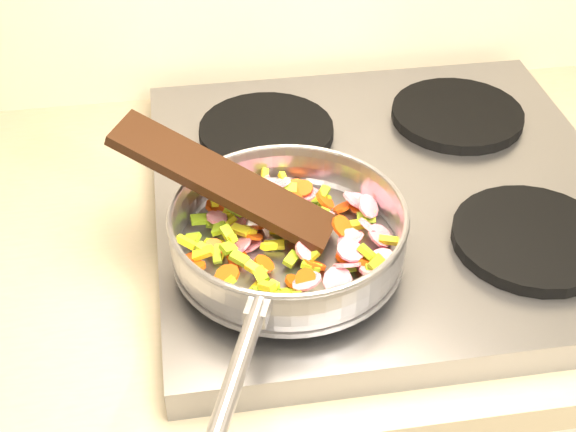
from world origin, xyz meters
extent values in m
cube|color=#939399|center=(-0.70, 1.67, 0.92)|extent=(0.60, 0.60, 0.04)
cylinder|color=black|center=(-0.84, 1.52, 0.95)|extent=(0.19, 0.19, 0.02)
cylinder|color=black|center=(-0.56, 1.52, 0.95)|extent=(0.19, 0.19, 0.02)
cylinder|color=black|center=(-0.84, 1.81, 0.95)|extent=(0.19, 0.19, 0.02)
cylinder|color=black|center=(-0.56, 1.81, 0.95)|extent=(0.19, 0.19, 0.02)
cylinder|color=#9E9EA5|center=(-0.85, 1.54, 0.96)|extent=(0.26, 0.26, 0.01)
torus|color=#9E9EA5|center=(-0.85, 1.54, 0.99)|extent=(0.31, 0.31, 0.05)
torus|color=#9E9EA5|center=(-0.85, 1.54, 1.01)|extent=(0.27, 0.27, 0.01)
cylinder|color=#9E9EA5|center=(-0.93, 1.32, 1.01)|extent=(0.08, 0.18, 0.02)
cube|color=#9E9EA5|center=(-0.90, 1.40, 1.00)|extent=(0.03, 0.04, 0.02)
cylinder|color=#D6144A|center=(-0.78, 1.52, 0.98)|extent=(0.03, 0.04, 0.02)
cylinder|color=#D6144A|center=(-0.81, 1.58, 0.97)|extent=(0.03, 0.03, 0.02)
cube|color=yellow|center=(-0.77, 1.55, 0.97)|extent=(0.02, 0.01, 0.01)
cylinder|color=#D6144A|center=(-0.76, 1.59, 0.98)|extent=(0.04, 0.05, 0.03)
cylinder|color=#D6144A|center=(-0.75, 1.50, 0.96)|extent=(0.03, 0.03, 0.02)
cube|color=#80AC1A|center=(-0.81, 1.56, 0.99)|extent=(0.02, 0.03, 0.01)
cube|color=yellow|center=(-0.74, 1.52, 0.97)|extent=(0.02, 0.02, 0.01)
cube|color=#80AC1A|center=(-0.85, 1.50, 0.97)|extent=(0.02, 0.02, 0.01)
cube|color=#80AC1A|center=(-0.88, 1.47, 0.97)|extent=(0.02, 0.02, 0.02)
cube|color=yellow|center=(-0.86, 1.64, 0.97)|extent=(0.03, 0.02, 0.01)
cube|color=yellow|center=(-0.89, 1.45, 0.99)|extent=(0.02, 0.02, 0.01)
cube|color=#80AC1A|center=(-0.82, 1.52, 0.98)|extent=(0.02, 0.02, 0.01)
cube|color=#80AC1A|center=(-0.83, 1.49, 0.97)|extent=(0.03, 0.02, 0.01)
cube|color=yellow|center=(-0.95, 1.52, 0.98)|extent=(0.03, 0.02, 0.02)
cube|color=yellow|center=(-0.77, 1.49, 0.97)|extent=(0.02, 0.03, 0.02)
cylinder|color=#D8440C|center=(-0.82, 1.63, 0.98)|extent=(0.03, 0.03, 0.01)
cylinder|color=#D8440C|center=(-0.79, 1.51, 0.97)|extent=(0.04, 0.04, 0.02)
cylinder|color=#D6144A|center=(-0.93, 1.59, 0.98)|extent=(0.04, 0.04, 0.01)
cube|color=#80AC1A|center=(-0.96, 1.55, 0.98)|extent=(0.02, 0.02, 0.02)
cylinder|color=#D6144A|center=(-0.77, 1.47, 0.98)|extent=(0.05, 0.05, 0.02)
cube|color=yellow|center=(-0.93, 1.55, 0.97)|extent=(0.02, 0.02, 0.01)
cylinder|color=#D8440C|center=(-0.80, 1.60, 0.98)|extent=(0.03, 0.04, 0.03)
cube|color=yellow|center=(-0.93, 1.48, 0.97)|extent=(0.01, 0.02, 0.01)
cylinder|color=#D8440C|center=(-0.84, 1.46, 0.98)|extent=(0.02, 0.03, 0.02)
cube|color=yellow|center=(-0.84, 1.57, 0.98)|extent=(0.02, 0.01, 0.01)
cylinder|color=#D6144A|center=(-0.87, 1.63, 0.98)|extent=(0.04, 0.05, 0.03)
cube|color=#80AC1A|center=(-0.93, 1.59, 0.97)|extent=(0.02, 0.01, 0.02)
cube|color=#80AC1A|center=(-0.79, 1.49, 0.97)|extent=(0.02, 0.01, 0.01)
cylinder|color=#D6144A|center=(-0.91, 1.54, 0.97)|extent=(0.03, 0.04, 0.03)
cube|color=yellow|center=(-0.92, 1.58, 0.97)|extent=(0.02, 0.02, 0.02)
cylinder|color=#D8440C|center=(-0.87, 1.58, 0.98)|extent=(0.03, 0.03, 0.02)
cylinder|color=#D8440C|center=(-0.96, 1.52, 0.97)|extent=(0.02, 0.02, 0.02)
cube|color=#80AC1A|center=(-0.83, 1.51, 0.98)|extent=(0.02, 0.02, 0.02)
cylinder|color=#D6144A|center=(-0.90, 1.45, 0.97)|extent=(0.03, 0.03, 0.02)
cube|color=yellow|center=(-0.90, 1.56, 0.98)|extent=(0.03, 0.02, 0.01)
cylinder|color=#D8440C|center=(-0.88, 1.50, 0.98)|extent=(0.03, 0.03, 0.02)
cube|color=#80AC1A|center=(-0.86, 1.43, 0.98)|extent=(0.02, 0.02, 0.02)
cube|color=yellow|center=(-0.87, 1.60, 0.97)|extent=(0.01, 0.03, 0.02)
cylinder|color=#D8440C|center=(-0.77, 1.49, 0.97)|extent=(0.03, 0.03, 0.02)
cube|color=#80AC1A|center=(-0.95, 1.52, 0.99)|extent=(0.02, 0.02, 0.01)
cylinder|color=#D6144A|center=(-0.90, 1.63, 0.97)|extent=(0.04, 0.04, 0.02)
cube|color=yellow|center=(-0.93, 1.61, 0.98)|extent=(0.01, 0.03, 0.01)
cube|color=#80AC1A|center=(-0.81, 1.56, 0.98)|extent=(0.02, 0.02, 0.01)
cube|color=#80AC1A|center=(-0.89, 1.62, 0.97)|extent=(0.02, 0.03, 0.01)
cylinder|color=#D8440C|center=(-0.79, 1.54, 0.98)|extent=(0.03, 0.04, 0.03)
cylinder|color=#D8440C|center=(-0.83, 1.54, 0.97)|extent=(0.03, 0.03, 0.02)
cylinder|color=#D6144A|center=(-0.91, 1.60, 0.96)|extent=(0.04, 0.04, 0.02)
cube|color=#80AC1A|center=(-0.87, 1.63, 0.98)|extent=(0.02, 0.01, 0.01)
cylinder|color=#D6144A|center=(-0.90, 1.60, 0.97)|extent=(0.03, 0.03, 0.02)
cube|color=yellow|center=(-0.86, 1.56, 0.97)|extent=(0.02, 0.02, 0.02)
cube|color=yellow|center=(-0.89, 1.56, 0.98)|extent=(0.02, 0.02, 0.01)
cylinder|color=#D8440C|center=(-0.93, 1.61, 0.98)|extent=(0.03, 0.03, 0.02)
cylinder|color=#D8440C|center=(-0.83, 1.43, 0.98)|extent=(0.03, 0.03, 0.01)
cube|color=yellow|center=(-0.96, 1.54, 0.99)|extent=(0.03, 0.02, 0.02)
cylinder|color=#D6144A|center=(-0.84, 1.51, 0.98)|extent=(0.03, 0.03, 0.03)
cube|color=yellow|center=(-0.89, 1.49, 0.98)|extent=(0.03, 0.02, 0.01)
cube|color=#80AC1A|center=(-0.80, 1.61, 0.97)|extent=(0.02, 0.02, 0.02)
cube|color=#80AC1A|center=(-0.86, 1.46, 0.97)|extent=(0.02, 0.03, 0.02)
cube|color=yellow|center=(-0.82, 1.57, 0.98)|extent=(0.03, 0.01, 0.02)
cylinder|color=#D8440C|center=(-0.91, 1.52, 0.97)|extent=(0.03, 0.04, 0.02)
cube|color=yellow|center=(-0.86, 1.64, 0.97)|extent=(0.02, 0.01, 0.01)
cube|color=yellow|center=(-0.90, 1.47, 0.97)|extent=(0.02, 0.02, 0.01)
cylinder|color=#D6144A|center=(-0.81, 1.46, 0.97)|extent=(0.04, 0.04, 0.03)
cube|color=yellow|center=(-0.87, 1.54, 0.97)|extent=(0.02, 0.01, 0.01)
cube|color=#80AC1A|center=(-0.83, 1.52, 0.97)|extent=(0.02, 0.02, 0.01)
cylinder|color=#D8440C|center=(-0.83, 1.60, 0.98)|extent=(0.03, 0.02, 0.02)
cylinder|color=#D6144A|center=(-0.89, 1.55, 0.96)|extent=(0.03, 0.03, 0.02)
cylinder|color=#D8440C|center=(-0.94, 1.49, 0.97)|extent=(0.03, 0.03, 0.03)
cube|color=#80AC1A|center=(-0.80, 1.60, 0.97)|extent=(0.02, 0.02, 0.02)
cube|color=#80AC1A|center=(-0.91, 1.51, 0.98)|extent=(0.02, 0.02, 0.01)
cylinder|color=#D6144A|center=(-0.85, 1.55, 0.98)|extent=(0.04, 0.03, 0.02)
cylinder|color=#D8440C|center=(-0.84, 1.55, 0.97)|extent=(0.04, 0.03, 0.02)
cube|color=yellow|center=(-0.91, 1.60, 0.97)|extent=(0.02, 0.02, 0.01)
cube|color=#80AC1A|center=(-0.91, 1.59, 0.98)|extent=(0.02, 0.02, 0.02)
cube|color=#80AC1A|center=(-0.93, 1.53, 0.97)|extent=(0.01, 0.02, 0.01)
cube|color=yellow|center=(-0.88, 1.45, 0.98)|extent=(0.02, 0.03, 0.01)
cylinder|color=#D8440C|center=(-0.86, 1.63, 0.97)|extent=(0.04, 0.03, 0.03)
cube|color=yellow|center=(-0.88, 1.52, 0.98)|extent=(0.02, 0.02, 0.02)
cylinder|color=#D8440C|center=(-0.83, 1.49, 0.97)|extent=(0.03, 0.03, 0.02)
cylinder|color=#D8440C|center=(-0.89, 1.55, 0.98)|extent=(0.03, 0.03, 0.02)
cylinder|color=#D6144A|center=(-0.85, 1.63, 0.98)|extent=(0.04, 0.04, 0.02)
cylinder|color=#D6144A|center=(-0.75, 1.57, 0.98)|extent=(0.03, 0.03, 0.03)
cylinder|color=#D6144A|center=(-0.81, 1.63, 0.97)|extent=(0.04, 0.04, 0.01)
cylinder|color=#D6144A|center=(-0.84, 1.46, 0.98)|extent=(0.04, 0.03, 0.02)
cube|color=#80AC1A|center=(-0.75, 1.57, 0.97)|extent=(0.02, 0.02, 0.02)
cube|color=#80AC1A|center=(-0.83, 1.56, 0.97)|extent=(0.03, 0.02, 0.02)
cube|color=#80AC1A|center=(-0.92, 1.52, 0.98)|extent=(0.02, 0.02, 0.01)
cylinder|color=#D6144A|center=(-0.76, 1.59, 0.98)|extent=(0.04, 0.04, 0.01)
cube|color=#80AC1A|center=(-0.84, 1.63, 0.98)|extent=(0.02, 0.01, 0.01)
cylinder|color=#D6144A|center=(-0.76, 1.54, 0.98)|extent=(0.02, 0.03, 0.03)
cube|color=yellow|center=(-0.84, 1.64, 0.98)|extent=(0.01, 0.02, 0.01)
cylinder|color=#D8440C|center=(-0.82, 1.64, 0.97)|extent=(0.03, 0.03, 0.01)
cube|color=#80AC1A|center=(-0.82, 1.54, 0.97)|extent=(0.02, 0.03, 0.02)
cube|color=#80AC1A|center=(-0.77, 1.47, 0.99)|extent=(0.02, 0.02, 0.02)
cylinder|color=#D8440C|center=(-0.85, 1.48, 0.96)|extent=(0.03, 0.03, 0.02)
cylinder|color=#D6144A|center=(-0.78, 1.52, 0.98)|extent=(0.04, 0.03, 0.03)
cylinder|color=#D6144A|center=(-0.80, 1.48, 0.98)|extent=(0.04, 0.03, 0.03)
cylinder|color=#D6144A|center=(-0.75, 1.53, 0.97)|extent=(0.03, 0.04, 0.03)
cube|color=yellow|center=(-0.93, 1.53, 0.97)|extent=(0.02, 0.02, 0.01)
cube|color=yellow|center=(-0.77, 1.49, 0.98)|extent=(0.02, 0.02, 0.01)
cylinder|color=#D8440C|center=(-0.78, 1.59, 0.97)|extent=(0.03, 0.03, 0.02)
cube|color=#80AC1A|center=(-0.92, 1.54, 0.99)|extent=(0.02, 0.03, 0.01)
cylinder|color=#D8440C|center=(-0.93, 1.48, 0.98)|extent=(0.03, 0.03, 0.01)
cylinder|color=#D8440C|center=(-0.77, 1.49, 0.97)|extent=(0.03, 0.03, 0.02)
cylinder|color=#D6144A|center=(-0.86, 1.62, 0.97)|extent=(0.04, 0.04, 0.01)
cube|color=#80AC1A|center=(-0.95, 1.59, 0.98)|extent=(0.02, 0.02, 0.01)
cube|color=#80AC1A|center=(-0.93, 1.47, 0.98)|extent=(0.02, 0.02, 0.02)
cube|color=yellow|center=(-0.87, 1.45, 0.98)|extent=(0.03, 0.02, 0.02)
cube|color=yellow|center=(-0.82, 1.54, 0.98)|extent=(0.02, 0.02, 0.01)
cube|color=#80AC1A|center=(-0.89, 1.45, 0.97)|extent=(0.02, 0.03, 0.02)
cube|color=#80AC1A|center=(-0.80, 1.61, 0.98)|extent=(0.02, 0.02, 0.01)
cube|color=#80AC1A|center=(-0.77, 1.47, 0.98)|extent=(0.02, 0.01, 0.01)
cube|color=#80AC1A|center=(-0.77, 1.49, 0.98)|extent=(0.02, 0.02, 0.02)
cylinder|color=#D8440C|center=(-0.76, 1.59, 0.97)|extent=(0.03, 0.03, 0.01)
cylinder|color=#D8440C|center=(-0.86, 1.44, 0.97)|extent=(0.03, 0.04, 0.02)
cube|color=yellow|center=(-0.86, 1.64, 0.98)|extent=(0.01, 0.03, 0.02)
cylinder|color=#D6144A|center=(-0.91, 1.58, 0.97)|extent=(0.04, 0.04, 0.02)
cylinder|color=#D8440C|center=(-0.89, 1.57, 0.97)|extent=(0.03, 0.03, 0.02)
cylinder|color=#D8440C|center=(-0.96, 1.50, 0.98)|extent=(0.04, 0.04, 0.02)
cylinder|color=#D6144A|center=(-0.80, 1.57, 0.98)|extent=(0.03, 0.03, 0.02)
cylinder|color=#D8440C|center=(-0.94, 1.53, 0.98)|extent=(0.03, 0.02, 0.02)
cube|color=yellow|center=(-0.92, 1.61, 0.99)|extent=(0.02, 0.02, 0.01)
cube|color=yellow|center=(-0.92, 1.54, 0.99)|extent=(0.02, 0.02, 0.01)
cube|color=#80AC1A|center=(-0.93, 1.57, 0.98)|extent=(0.02, 0.02, 0.01)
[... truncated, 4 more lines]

